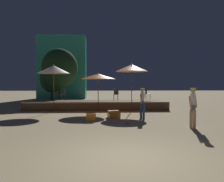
{
  "coord_description": "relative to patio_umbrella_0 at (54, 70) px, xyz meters",
  "views": [
    {
      "loc": [
        -0.64,
        -5.37,
        1.85
      ],
      "look_at": [
        0.0,
        6.24,
        1.5
      ],
      "focal_mm": 35.0,
      "sensor_mm": 36.0,
      "label": 1
    }
  ],
  "objects": [
    {
      "name": "distant_building",
      "position": [
        -1.84,
        14.47,
        1.22
      ],
      "size": [
        6.16,
        3.11,
        8.15
      ],
      "color": "teal",
      "rests_on": "ground"
    },
    {
      "name": "ground_plane",
      "position": [
        3.77,
        -9.63,
        -2.86
      ],
      "size": [
        120.0,
        120.0,
        0.0
      ],
      "primitive_type": "plane",
      "color": "#D1B784"
    },
    {
      "name": "cube_seat_2",
      "position": [
        2.67,
        -3.94,
        -2.67
      ],
      "size": [
        0.51,
        0.51,
        0.38
      ],
      "rotation": [
        0.0,
        0.0,
        0.08
      ],
      "color": "orange",
      "rests_on": "ground"
    },
    {
      "name": "patio_umbrella_1",
      "position": [
        5.29,
        -0.24,
        0.11
      ],
      "size": [
        2.22,
        2.22,
        3.29
      ],
      "color": "brown",
      "rests_on": "ground"
    },
    {
      "name": "patio_umbrella_2",
      "position": [
        3.01,
        0.02,
        -0.45
      ],
      "size": [
        2.4,
        2.4,
        2.67
      ],
      "color": "brown",
      "rests_on": "ground"
    },
    {
      "name": "person_0",
      "position": [
        7.05,
        -6.03,
        -1.9
      ],
      "size": [
        0.48,
        0.31,
        1.71
      ],
      "rotation": [
        0.0,
        0.0,
        2.06
      ],
      "color": "tan",
      "rests_on": "ground"
    },
    {
      "name": "frisbee_disc",
      "position": [
        4.4,
        -4.91,
        -2.84
      ],
      "size": [
        0.23,
        0.23,
        0.03
      ],
      "color": "#E54C99",
      "rests_on": "ground"
    },
    {
      "name": "bistro_chair_2",
      "position": [
        6.91,
        2.33,
        -1.68
      ],
      "size": [
        0.41,
        0.4,
        0.9
      ],
      "rotation": [
        0.0,
        0.0,
        1.7
      ],
      "color": "#2D3338",
      "rests_on": "wooden_deck"
    },
    {
      "name": "bistro_chair_1",
      "position": [
        0.4,
        1.71,
        -1.68
      ],
      "size": [
        0.43,
        0.43,
        0.9
      ],
      "rotation": [
        0.0,
        0.0,
        5.02
      ],
      "color": "#47474C",
      "rests_on": "wooden_deck"
    },
    {
      "name": "cube_seat_0",
      "position": [
        3.9,
        -2.95,
        -2.67
      ],
      "size": [
        0.71,
        0.71,
        0.39
      ],
      "rotation": [
        0.0,
        0.0,
        0.15
      ],
      "color": "orange",
      "rests_on": "ground"
    },
    {
      "name": "background_tree_1",
      "position": [
        -1.05,
        8.06,
        0.68
      ],
      "size": [
        3.73,
        3.73,
        5.6
      ],
      "color": "#3D2B1C",
      "rests_on": "ground"
    },
    {
      "name": "patio_umbrella_0",
      "position": [
        0.0,
        0.0,
        0.0
      ],
      "size": [
        2.19,
        2.19,
        3.21
      ],
      "color": "brown",
      "rests_on": "ground"
    },
    {
      "name": "bistro_chair_0",
      "position": [
        4.36,
        1.7,
        -1.68
      ],
      "size": [
        0.42,
        0.42,
        0.9
      ],
      "rotation": [
        0.0,
        0.0,
        6.04
      ],
      "color": "#47474C",
      "rests_on": "wooden_deck"
    },
    {
      "name": "person_1",
      "position": [
        5.42,
        -3.33,
        -1.94
      ],
      "size": [
        0.38,
        0.48,
        1.65
      ],
      "rotation": [
        0.0,
        0.0,
        2.51
      ],
      "color": "#2D4C7F",
      "rests_on": "ground"
    },
    {
      "name": "background_tree_0",
      "position": [
        -2.13,
        9.33,
        -0.45
      ],
      "size": [
        2.62,
        2.62,
        3.86
      ],
      "color": "#3D2B1C",
      "rests_on": "ground"
    },
    {
      "name": "wooden_deck",
      "position": [
        2.89,
        1.75,
        -2.58
      ],
      "size": [
        10.32,
        3.21,
        0.64
      ],
      "color": "brown",
      "rests_on": "ground"
    }
  ]
}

